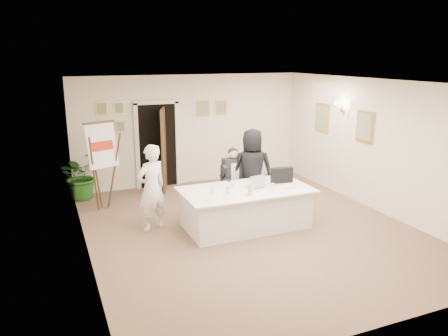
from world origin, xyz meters
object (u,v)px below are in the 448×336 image
laptop (255,180)px  standing_man (152,188)px  standing_woman (252,170)px  potted_palm (81,175)px  oj_glass (250,192)px  conference_table (246,208)px  seated_man (234,179)px  laptop_bag (282,175)px  steel_jug (228,191)px  paper_stack (286,187)px  flip_chart (101,171)px

laptop → standing_man: bearing=156.1°
standing_woman → potted_palm: 4.03m
oj_glass → standing_woman: bearing=61.8°
conference_table → laptop: laptop is taller
seated_man → laptop_bag: seated_man is taller
potted_palm → steel_jug: 3.99m
oj_glass → laptop: bearing=53.3°
seated_man → laptop: (0.05, -0.92, 0.22)m
potted_palm → paper_stack: (3.54, -3.30, 0.23)m
standing_man → laptop: size_ratio=4.72×
standing_woman → steel_jug: size_ratio=16.29×
seated_man → paper_stack: seated_man is taller
flip_chart → laptop_bag: (3.28, -1.98, 0.05)m
oj_glass → steel_jug: 0.42m
seated_man → standing_man: standing_man is taller
flip_chart → standing_woman: 3.23m
standing_woman → laptop: bearing=89.5°
standing_man → standing_woman: bearing=163.5°
laptop → laptop_bag: size_ratio=0.80×
conference_table → steel_jug: size_ratio=22.69×
potted_palm → laptop_bag: size_ratio=2.53×
paper_stack → steel_jug: steel_jug is taller
potted_palm → steel_jug: bearing=-54.1°
standing_woman → flip_chart: bearing=-2.3°
paper_stack → flip_chart: bearing=144.2°
standing_man → paper_stack: 2.59m
potted_palm → laptop: bearing=-45.3°
conference_table → seated_man: seated_man is taller
standing_woman → laptop_bag: standing_woman is taller
laptop → steel_jug: (-0.67, -0.19, -0.08)m
flip_chart → steel_jug: flip_chart is taller
steel_jug → laptop: bearing=16.1°
potted_palm → seated_man: bearing=-35.5°
flip_chart → paper_stack: 3.94m
flip_chart → conference_table: bearing=-40.7°
standing_man → steel_jug: (1.26, -0.70, -0.01)m
laptop_bag → oj_glass: bearing=-146.6°
conference_table → paper_stack: (0.76, -0.21, 0.40)m
oj_glass → steel_jug: oj_glass is taller
conference_table → potted_palm: 4.16m
laptop → laptop_bag: laptop_bag is taller
laptop_bag → oj_glass: (-0.97, -0.53, -0.09)m
flip_chart → paper_stack: size_ratio=6.45×
paper_stack → oj_glass: 0.91m
laptop → potted_palm: bearing=125.4°
conference_table → standing_man: standing_man is taller
flip_chart → laptop: size_ratio=5.36×
laptop → oj_glass: size_ratio=2.73×
conference_table → laptop_bag: (0.85, 0.12, 0.54)m
standing_man → laptop_bag: (2.55, -0.45, 0.09)m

